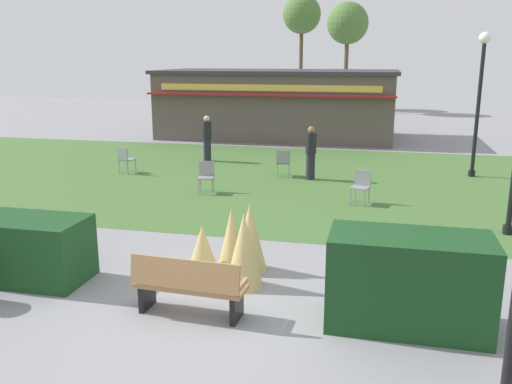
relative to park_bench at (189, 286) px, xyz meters
The scene contains 20 objects.
ground_plane 0.53m from the park_bench, 26.83° to the left, with size 80.00×80.00×0.00m, color gray.
lawn_patch 9.66m from the park_bench, 88.81° to the left, with size 36.00×12.00×0.01m, color #446B33.
park_bench is the anchor object (origin of this frame).
hedge_left 3.19m from the park_bench, 167.45° to the left, with size 1.90×1.10×1.11m, color #19421E.
hedge_right 3.20m from the park_bench, ahead, with size 2.27×1.10×1.37m, color #19421E.
ornamental_grass_behind_left 1.58m from the park_bench, 100.96° to the left, with size 0.62×0.62×0.93m, color tan.
ornamental_grass_behind_right 1.37m from the park_bench, 66.82° to the left, with size 0.64×0.64×1.29m, color tan.
ornamental_grass_behind_center 1.87m from the park_bench, 85.31° to the left, with size 0.55×0.55×1.19m, color tan.
ornamental_grass_behind_far 2.04m from the park_bench, 77.06° to the left, with size 0.63×0.63×1.26m, color tan.
lamppost_far 12.91m from the park_bench, 63.75° to the left, with size 0.36×0.36×4.54m.
food_kiosk 19.08m from the park_bench, 96.86° to the left, with size 11.20×5.49×3.18m.
cafe_chair_west 7.70m from the park_bench, 106.14° to the left, with size 0.51×0.51×0.89m.
cafe_chair_east 9.94m from the park_bench, 92.12° to the left, with size 0.51×0.51×0.89m.
cafe_chair_center 7.50m from the park_bench, 72.68° to the left, with size 0.54×0.54×0.89m.
cafe_chair_north 10.84m from the park_bench, 121.08° to the left, with size 0.54×0.54×0.89m.
person_strolling 9.78m from the park_bench, 86.82° to the left, with size 0.34×0.34×1.69m.
person_standing 12.57m from the park_bench, 106.76° to the left, with size 0.34×0.34×1.69m.
parked_car_west_slot 27.96m from the park_bench, 97.90° to the left, with size 4.27×2.19×1.20m.
tree_left_bg 32.25m from the park_bench, 89.92° to the left, with size 2.80×2.80×7.39m.
tree_right_bg 35.00m from the park_bench, 95.79° to the left, with size 2.80×2.80×8.20m.
Camera 1 is at (2.48, -7.19, 3.80)m, focal length 38.17 mm.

